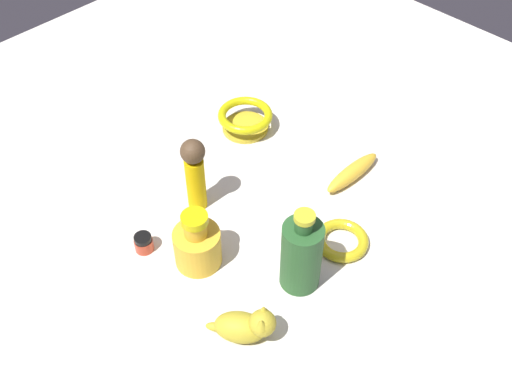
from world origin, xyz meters
TOP-DOWN VIEW (x-y plane):
  - ground at (0.00, 0.00)m, footprint 2.00×2.00m
  - bowl at (-0.19, -0.23)m, footprint 0.13×0.13m
  - banana at (-0.24, 0.07)m, footprint 0.17×0.04m
  - nail_polish_jar at (0.22, -0.11)m, footprint 0.04×0.04m
  - person_figure_adult at (0.06, -0.12)m, footprint 0.06×0.06m
  - bangle at (-0.08, 0.17)m, footprint 0.11×0.11m
  - bottle_short at (0.16, -0.01)m, footprint 0.09×0.09m
  - bottle_tall at (0.05, 0.17)m, footprint 0.08×0.08m
  - cat_figurine at (0.21, 0.19)m, footprint 0.10×0.11m

SIDE VIEW (x-z plane):
  - ground at x=0.00m, z-range 0.00..0.00m
  - bangle at x=-0.08m, z-range 0.00..0.02m
  - banana at x=-0.24m, z-range 0.00..0.04m
  - nail_polish_jar at x=0.22m, z-range 0.00..0.04m
  - bowl at x=-0.19m, z-range 0.01..0.06m
  - cat_figurine at x=0.21m, z-range -0.01..0.08m
  - bottle_short at x=0.16m, z-range -0.02..0.12m
  - bottle_tall at x=0.05m, z-range -0.01..0.18m
  - person_figure_adult at x=0.06m, z-range 0.01..0.19m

